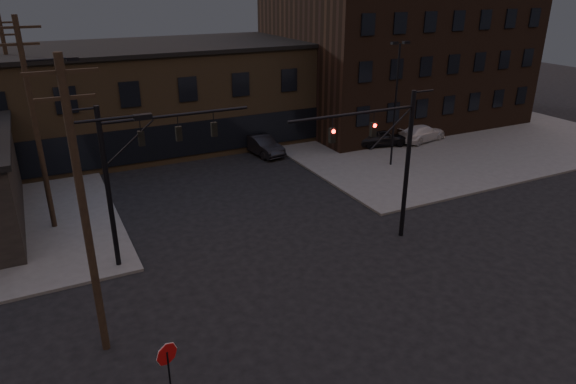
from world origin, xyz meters
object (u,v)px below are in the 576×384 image
at_px(parked_car_lot_a, 381,137).
at_px(parked_car_lot_b, 421,133).
at_px(stop_sign, 168,361).
at_px(car_crossing, 262,145).
at_px(traffic_signal_far, 134,166).
at_px(traffic_signal_near, 391,153).

distance_m(parked_car_lot_a, parked_car_lot_b, 4.01).
distance_m(stop_sign, car_crossing, 26.78).
height_order(traffic_signal_far, car_crossing, traffic_signal_far).
distance_m(stop_sign, parked_car_lot_a, 30.83).
height_order(traffic_signal_far, stop_sign, traffic_signal_far).
xyz_separation_m(traffic_signal_far, stop_sign, (-1.28, -9.99, -3.17)).
bearing_deg(traffic_signal_near, stop_sign, -154.10).
bearing_deg(car_crossing, parked_car_lot_b, -23.07).
distance_m(parked_car_lot_a, car_crossing, 10.07).
distance_m(traffic_signal_far, car_crossing, 18.42).
bearing_deg(car_crossing, parked_car_lot_a, -25.85).
bearing_deg(parked_car_lot_a, traffic_signal_far, 128.33).
height_order(parked_car_lot_a, parked_car_lot_b, parked_car_lot_a).
relative_size(stop_sign, parked_car_lot_b, 0.50).
height_order(traffic_signal_near, traffic_signal_far, same).
bearing_deg(parked_car_lot_b, car_crossing, 64.86).
relative_size(parked_car_lot_b, car_crossing, 1.08).
bearing_deg(traffic_signal_far, traffic_signal_near, -16.17).
bearing_deg(traffic_signal_far, parked_car_lot_a, 25.25).
xyz_separation_m(traffic_signal_near, parked_car_lot_b, (13.81, 13.38, -4.06)).
height_order(traffic_signal_near, parked_car_lot_b, traffic_signal_near).
height_order(stop_sign, parked_car_lot_a, stop_sign).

